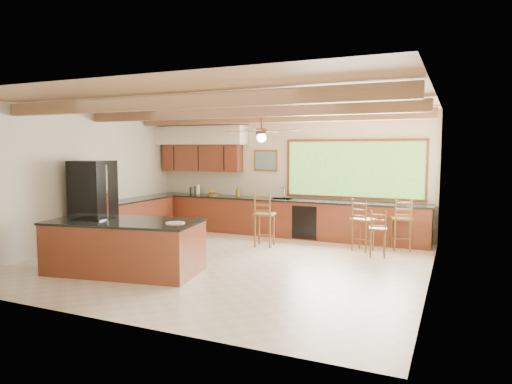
% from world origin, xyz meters
% --- Properties ---
extents(ground, '(7.20, 7.20, 0.00)m').
position_xyz_m(ground, '(0.00, 0.00, 0.00)').
color(ground, beige).
rests_on(ground, ground).
extents(room_shell, '(7.27, 6.54, 3.02)m').
position_xyz_m(room_shell, '(-0.17, 0.65, 2.21)').
color(room_shell, beige).
rests_on(room_shell, ground).
extents(counter_run, '(7.12, 3.10, 1.22)m').
position_xyz_m(counter_run, '(-0.82, 2.52, 0.46)').
color(counter_run, brown).
rests_on(counter_run, ground).
extents(island, '(2.79, 1.67, 0.93)m').
position_xyz_m(island, '(-1.30, -1.35, 0.46)').
color(island, brown).
rests_on(island, ground).
extents(refrigerator, '(0.81, 0.79, 1.90)m').
position_xyz_m(refrigerator, '(-3.05, -0.22, 0.95)').
color(refrigerator, black).
rests_on(refrigerator, ground).
extents(bar_stool_a, '(0.48, 0.48, 1.19)m').
position_xyz_m(bar_stool_a, '(0.10, 1.54, 0.70)').
color(bar_stool_a, brown).
rests_on(bar_stool_a, ground).
extents(bar_stool_b, '(0.50, 0.50, 1.11)m').
position_xyz_m(bar_stool_b, '(2.18, 1.96, 0.66)').
color(bar_stool_b, brown).
rests_on(bar_stool_b, ground).
extents(bar_stool_c, '(0.52, 0.52, 1.13)m').
position_xyz_m(bar_stool_c, '(2.90, 2.39, 0.67)').
color(bar_stool_c, brown).
rests_on(bar_stool_c, ground).
extents(bar_stool_d, '(0.40, 0.40, 0.95)m').
position_xyz_m(bar_stool_d, '(2.55, 1.55, 0.56)').
color(bar_stool_d, brown).
rests_on(bar_stool_d, ground).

